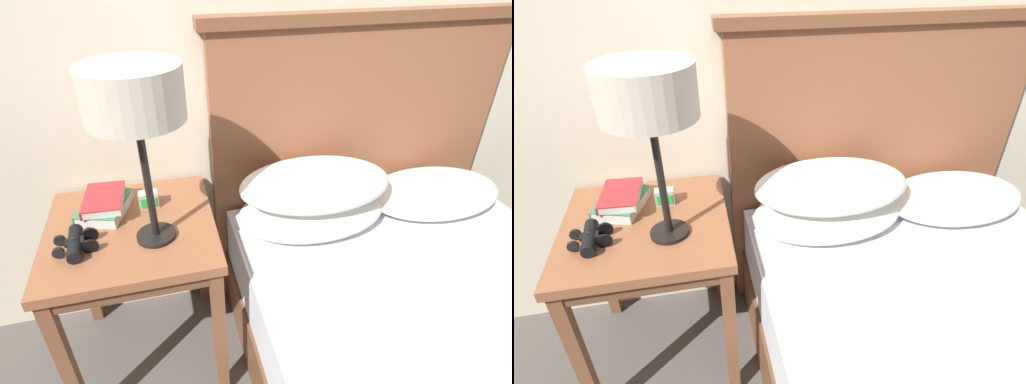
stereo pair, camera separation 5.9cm
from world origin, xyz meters
TOP-DOWN VIEW (x-y plane):
  - wall_back at (0.00, 0.99)m, footprint 8.00×0.06m
  - nightstand at (-0.56, 0.65)m, footprint 0.58×0.58m
  - bed at (0.41, 0.14)m, footprint 1.35×1.82m
  - table_lamp at (-0.47, 0.57)m, footprint 0.28×0.28m
  - book_on_nightstand at (-0.65, 0.76)m, footprint 0.20×0.24m
  - book_stacked_on_top at (-0.64, 0.76)m, footprint 0.15×0.21m
  - binoculars_pair at (-0.73, 0.57)m, footprint 0.14×0.16m
  - alarm_clock at (-0.49, 0.76)m, footprint 0.07×0.05m

SIDE VIEW (x-z plane):
  - bed at x=0.41m, z-range -0.33..0.97m
  - nightstand at x=-0.56m, z-range 0.25..0.92m
  - book_on_nightstand at x=-0.65m, z-range 0.68..0.72m
  - binoculars_pair at x=-0.73m, z-range 0.67..0.72m
  - alarm_clock at x=-0.49m, z-range 0.68..0.74m
  - book_stacked_on_top at x=-0.64m, z-range 0.72..0.75m
  - table_lamp at x=-0.47m, z-range 0.87..1.44m
  - wall_back at x=0.00m, z-range 0.00..2.60m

